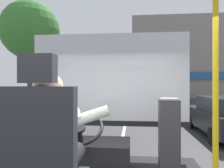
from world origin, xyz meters
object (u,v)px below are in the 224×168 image
at_px(fare_box, 169,139).
at_px(steering_console, 87,155).
at_px(handrail_pole, 216,96).
at_px(parked_car_white, 192,106).
at_px(bus_driver, 51,139).
at_px(parked_car_charcoal, 171,99).
at_px(parked_car_black, 223,116).

bearing_deg(fare_box, steering_console, 173.99).
bearing_deg(handrail_pole, parked_car_white, 75.97).
xyz_separation_m(bus_driver, fare_box, (1.02, 1.10, -0.25)).
relative_size(steering_console, handrail_pole, 0.52).
bearing_deg(parked_car_charcoal, handrail_pole, -98.69).
bearing_deg(handrail_pole, fare_box, 103.87).
height_order(handrail_pole, parked_car_black, handrail_pole).
xyz_separation_m(parked_car_black, parked_car_white, (0.21, 5.07, -0.13)).
height_order(bus_driver, handrail_pole, handrail_pole).
bearing_deg(parked_car_black, fare_box, -116.80).
relative_size(bus_driver, handrail_pole, 0.39).
bearing_deg(parked_car_white, parked_car_charcoal, 93.00).
bearing_deg(fare_box, parked_car_charcoal, 80.15).
height_order(fare_box, parked_car_black, fare_box).
xyz_separation_m(fare_box, parked_car_charcoal, (2.87, 16.50, -0.64)).
height_order(handrail_pole, parked_car_white, handrail_pole).
distance_m(steering_console, parked_car_charcoal, 16.85).
bearing_deg(parked_car_charcoal, steering_console, -103.33).
height_order(bus_driver, fare_box, bus_driver).
height_order(parked_car_black, parked_car_charcoal, parked_car_black).
bearing_deg(steering_console, parked_car_black, 55.33).
relative_size(handrail_pole, parked_car_white, 0.52).
relative_size(bus_driver, parked_car_black, 0.20).
height_order(parked_car_white, parked_car_charcoal, parked_car_charcoal).
bearing_deg(steering_console, parked_car_white, 68.88).
distance_m(bus_driver, fare_box, 1.52).
distance_m(parked_car_black, parked_car_charcoal, 10.65).
distance_m(bus_driver, parked_car_black, 8.04).
xyz_separation_m(fare_box, parked_car_black, (2.95, 5.85, -0.56)).
bearing_deg(bus_driver, fare_box, 47.18).
bearing_deg(bus_driver, steering_console, 90.00).
xyz_separation_m(steering_console, parked_car_charcoal, (3.88, 16.39, -0.38)).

